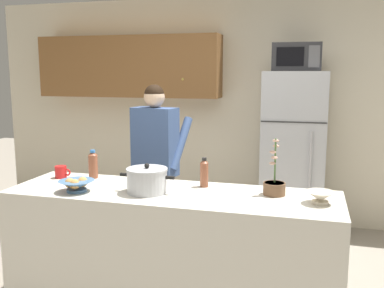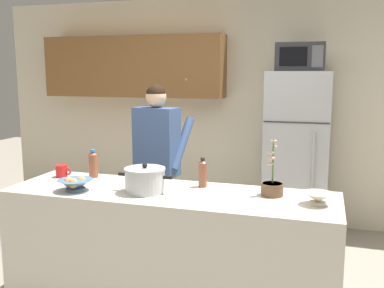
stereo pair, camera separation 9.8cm
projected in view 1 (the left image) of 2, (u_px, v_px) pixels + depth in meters
The scene contains 12 objects.
back_wall_unit at pixel (208, 100), 5.16m from camera, with size 6.00×0.48×2.60m.
kitchen_island at pixel (172, 254), 3.10m from camera, with size 2.32×0.68×0.92m, color silver.
refrigerator at pixel (293, 155), 4.60m from camera, with size 0.64×0.68×1.75m.
microwave at pixel (297, 57), 4.41m from camera, with size 0.48×0.37×0.28m.
person_near_pot at pixel (156, 151), 4.05m from camera, with size 0.56×0.50×1.63m.
cooking_pot at pixel (147, 180), 3.00m from camera, with size 0.40×0.29×0.21m.
coffee_mug at pixel (61, 172), 3.42m from camera, with size 0.13×0.09×0.10m.
bread_bowl at pixel (76, 185), 3.02m from camera, with size 0.25×0.25×0.10m.
empty_bowl at pixel (320, 197), 2.75m from camera, with size 0.19×0.19×0.08m.
bottle_near_edge at pixel (93, 164), 3.41m from camera, with size 0.07×0.07×0.22m.
bottle_mid_counter at pixel (204, 173), 3.14m from camera, with size 0.06×0.06×0.22m.
potted_orchid at pixel (274, 186), 2.94m from camera, with size 0.15×0.15×0.39m.
Camera 1 is at (0.92, -2.79, 1.74)m, focal length 40.71 mm.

